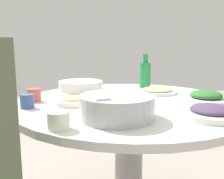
{
  "coord_description": "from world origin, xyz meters",
  "views": [
    {
      "loc": [
        0.28,
        1.24,
        1.03
      ],
      "look_at": [
        0.09,
        -0.01,
        0.8
      ],
      "focal_mm": 40.15,
      "sensor_mm": 36.0,
      "label": 1
    }
  ],
  "objects": [
    {
      "name": "dish_shrimp",
      "position": [
        0.28,
        0.03,
        0.76
      ],
      "size": [
        0.2,
        0.2,
        0.04
      ],
      "color": "white",
      "rests_on": "round_dining_table"
    },
    {
      "name": "soup_bowl",
      "position": [
        0.24,
        -0.34,
        0.77
      ],
      "size": [
        0.28,
        0.28,
        0.06
      ],
      "color": "silver",
      "rests_on": "round_dining_table"
    },
    {
      "name": "dish_eggplant",
      "position": [
        -0.26,
        0.34,
        0.76
      ],
      "size": [
        0.25,
        0.25,
        0.05
      ],
      "color": "white",
      "rests_on": "round_dining_table"
    },
    {
      "name": "round_dining_table",
      "position": [
        0.0,
        0.0,
        0.59
      ],
      "size": [
        1.17,
        1.17,
        0.74
      ],
      "color": "#99999E",
      "rests_on": "ground"
    },
    {
      "name": "rice_bowl",
      "position": [
        0.12,
        0.3,
        0.79
      ],
      "size": [
        0.3,
        0.3,
        0.1
      ],
      "color": "#B2B5BA",
      "rests_on": "round_dining_table"
    },
    {
      "name": "green_bottle",
      "position": [
        -0.2,
        -0.4,
        0.84
      ],
      "size": [
        0.08,
        0.08,
        0.23
      ],
      "color": "#258B42",
      "rests_on": "round_dining_table"
    },
    {
      "name": "tea_cup_near",
      "position": [
        0.5,
        0.08,
        0.78
      ],
      "size": [
        0.06,
        0.06,
        0.06
      ],
      "primitive_type": "cylinder",
      "color": "#385193",
      "rests_on": "round_dining_table"
    },
    {
      "name": "dish_greens",
      "position": [
        -0.39,
        0.06,
        0.77
      ],
      "size": [
        0.24,
        0.24,
        0.05
      ],
      "color": "silver",
      "rests_on": "round_dining_table"
    },
    {
      "name": "tea_cup_far",
      "position": [
        0.49,
        -0.06,
        0.78
      ],
      "size": [
        0.07,
        0.07,
        0.07
      ],
      "primitive_type": "cylinder",
      "color": "#C74F41",
      "rests_on": "round_dining_table"
    },
    {
      "name": "dish_noodles",
      "position": [
        -0.21,
        -0.18,
        0.76
      ],
      "size": [
        0.23,
        0.23,
        0.04
      ],
      "color": "silver",
      "rests_on": "round_dining_table"
    },
    {
      "name": "tea_cup_side",
      "position": [
        0.34,
        0.4,
        0.77
      ],
      "size": [
        0.08,
        0.08,
        0.06
      ],
      "primitive_type": "cylinder",
      "color": "white",
      "rests_on": "round_dining_table"
    }
  ]
}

